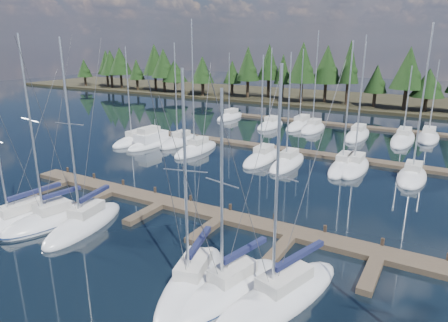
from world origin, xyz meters
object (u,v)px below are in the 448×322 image
Objects in this scene: front_sailboat_4 at (228,290)px; front_sailboat_5 at (279,298)px; front_sailboat_3 at (192,284)px; front_sailboat_0 at (17,221)px; front_sailboat_2 at (85,223)px; front_sailboat_1 at (49,220)px; main_dock at (220,219)px; motor_yacht_left at (151,142)px.

front_sailboat_4 is 2.90m from front_sailboat_5.
front_sailboat_0 is at bearing 179.65° from front_sailboat_3.
front_sailboat_2 is at bearing 176.03° from front_sailboat_5.
front_sailboat_5 is at bearing 15.43° from front_sailboat_3.
front_sailboat_0 is 21.62m from front_sailboat_5.
front_sailboat_0 is 0.82× the size of front_sailboat_1.
front_sailboat_1 is (-11.50, -7.11, 0.09)m from main_dock.
main_dock is 3.52× the size of front_sailboat_4.
motor_yacht_left is (-12.11, 22.41, 0.18)m from front_sailboat_2.
front_sailboat_0 is 18.81m from front_sailboat_4.
front_sailboat_4 is at bearing -8.03° from front_sailboat_2.
front_sailboat_5 is at bearing 3.31° from front_sailboat_0.
front_sailboat_0 is 16.69m from front_sailboat_3.
front_sailboat_0 reaches higher than front_sailboat_4.
front_sailboat_4 is 0.91× the size of front_sailboat_5.
main_dock is 9.64m from front_sailboat_4.
front_sailboat_1 is at bearing -148.27° from main_dock.
front_sailboat_3 is 1.07× the size of front_sailboat_4.
front_sailboat_2 is 1.09× the size of front_sailboat_5.
front_sailboat_5 is at bearing 16.14° from front_sailboat_4.
motor_yacht_left is at bearing 106.20° from front_sailboat_0.
front_sailboat_3 is at bearing -69.87° from main_dock.
front_sailboat_1 is at bearing 34.64° from front_sailboat_0.
front_sailboat_4 is at bearing 14.50° from front_sailboat_3.
motor_yacht_left is at bearing 133.81° from front_sailboat_3.
front_sailboat_1 is 14.73m from front_sailboat_3.
motor_yacht_left reaches higher than main_dock.
front_sailboat_0 reaches higher than main_dock.
main_dock is at bearing 31.73° from front_sailboat_1.
front_sailboat_0 is 25.84m from motor_yacht_left.
front_sailboat_1 is at bearing -68.46° from motor_yacht_left.
front_sailboat_0 reaches higher than motor_yacht_left.
front_sailboat_4 is (13.90, -1.96, -0.02)m from front_sailboat_2.
front_sailboat_2 is (4.90, 2.41, 0.02)m from front_sailboat_0.
front_sailboat_5 is at bearing -42.05° from main_dock.
front_sailboat_5 reaches higher than front_sailboat_0.
front_sailboat_5 reaches higher than main_dock.
front_sailboat_2 is 25.47m from motor_yacht_left.
main_dock is at bearing 137.95° from front_sailboat_5.
front_sailboat_0 is at bearing -176.69° from front_sailboat_5.
front_sailboat_4 reaches higher than main_dock.
front_sailboat_2 is 12.05m from front_sailboat_3.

